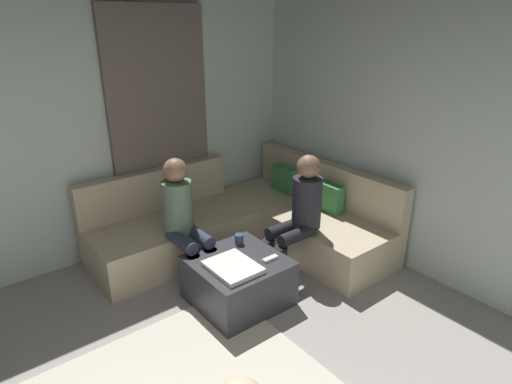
% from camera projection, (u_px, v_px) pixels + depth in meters
% --- Properties ---
extents(wall_left, '(0.12, 6.00, 2.70)m').
position_uv_depth(wall_left, '(23.00, 140.00, 3.87)').
color(wall_left, silver).
rests_on(wall_left, ground_plane).
extents(curtain_panel, '(0.06, 1.10, 2.50)m').
position_uv_depth(curtain_panel, '(161.00, 131.00, 4.58)').
color(curtain_panel, '#726659').
rests_on(curtain_panel, ground_plane).
extents(sectional_couch, '(2.10, 2.55, 0.87)m').
position_uv_depth(sectional_couch, '(248.00, 223.00, 4.73)').
color(sectional_couch, '#C6B593').
rests_on(sectional_couch, ground_plane).
extents(ottoman, '(0.76, 0.76, 0.42)m').
position_uv_depth(ottoman, '(238.00, 280.00, 3.82)').
color(ottoman, '#333338').
rests_on(ottoman, ground_plane).
extents(folded_blanket, '(0.44, 0.36, 0.04)m').
position_uv_depth(folded_blanket, '(233.00, 267.00, 3.59)').
color(folded_blanket, white).
rests_on(folded_blanket, ottoman).
extents(coffee_mug, '(0.08, 0.08, 0.10)m').
position_uv_depth(coffee_mug, '(239.00, 239.00, 3.99)').
color(coffee_mug, '#334C72').
rests_on(coffee_mug, ottoman).
extents(game_remote, '(0.05, 0.15, 0.02)m').
position_uv_depth(game_remote, '(270.00, 259.00, 3.73)').
color(game_remote, white).
rests_on(game_remote, ottoman).
extents(person_on_couch_back, '(0.30, 0.60, 1.20)m').
position_uv_depth(person_on_couch_back, '(299.00, 212.00, 4.09)').
color(person_on_couch_back, black).
rests_on(person_on_couch_back, ground_plane).
extents(person_on_couch_side, '(0.60, 0.30, 1.20)m').
position_uv_depth(person_on_couch_side, '(183.00, 217.00, 3.98)').
color(person_on_couch_side, '#2D3347').
rests_on(person_on_couch_side, ground_plane).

